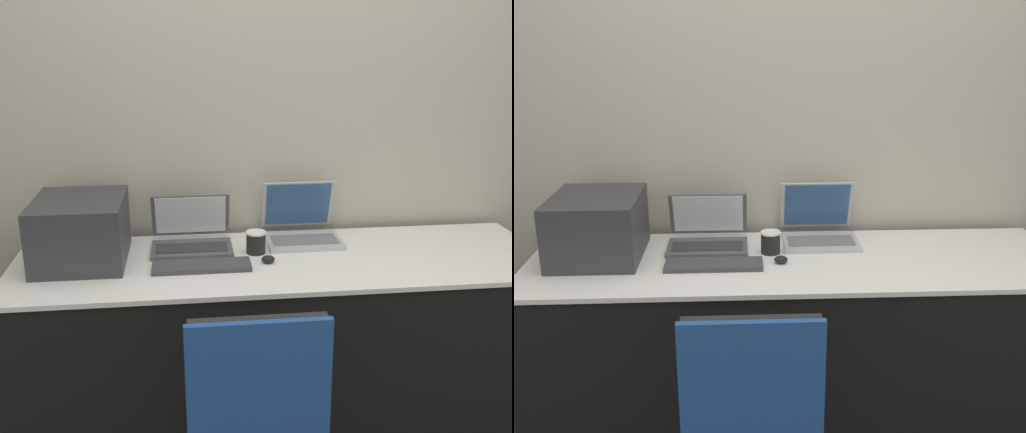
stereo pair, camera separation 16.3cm
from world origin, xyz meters
TOP-DOWN VIEW (x-y plane):
  - wall_back at (0.00, 0.78)m, footprint 8.00×0.05m
  - table at (0.00, 0.34)m, footprint 2.29×0.71m
  - printer at (-0.85, 0.42)m, footprint 0.37×0.43m
  - laptop_left at (-0.39, 0.53)m, footprint 0.35×0.30m
  - laptop_right at (0.12, 0.58)m, footprint 0.34×0.33m
  - external_keyboard at (-0.35, 0.27)m, footprint 0.40×0.13m
  - coffee_cup at (-0.11, 0.42)m, footprint 0.09×0.09m
  - mouse at (-0.08, 0.30)m, footprint 0.06×0.04m
  - chair at (-0.21, -0.42)m, footprint 0.42×0.43m

SIDE VIEW (x-z plane):
  - table at x=0.00m, z-range 0.00..0.73m
  - chair at x=-0.21m, z-range 0.11..1.00m
  - external_keyboard at x=-0.35m, z-range 0.73..0.75m
  - mouse at x=-0.08m, z-range 0.73..0.76m
  - coffee_cup at x=-0.11m, z-range 0.73..0.83m
  - laptop_left at x=-0.39m, z-range 0.67..0.89m
  - laptop_right at x=0.12m, z-range 0.66..0.91m
  - printer at x=-0.85m, z-range 0.74..1.01m
  - wall_back at x=0.00m, z-range 0.00..2.60m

